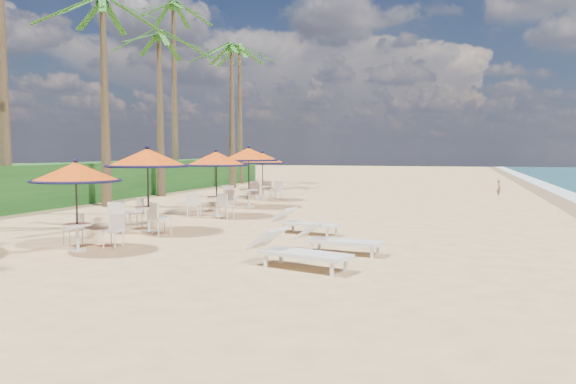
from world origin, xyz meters
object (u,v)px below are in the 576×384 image
station_4 (263,164)px  station_1 (146,168)px  station_2 (216,167)px  station_3 (248,160)px  lounger_mid (336,239)px  station_0 (78,180)px  lounger_near (295,250)px  lounger_far (303,222)px

station_4 → station_1: bearing=-87.8°
station_1 → station_2: bearing=85.8°
station_3 → lounger_mid: 11.31m
station_0 → lounger_mid: bearing=13.1°
station_2 → station_4: station_2 is taller
station_3 → lounger_near: station_3 is taller
station_1 → lounger_far: 4.81m
station_2 → station_3: (-0.16, 3.56, 0.20)m
station_1 → station_3: 7.75m
station_3 → station_1: bearing=-91.1°
station_0 → station_3: bearing=89.8°
station_1 → station_2: station_1 is taller
station_3 → lounger_near: (5.44, -11.36, -1.62)m
station_2 → station_3: size_ratio=0.94×
station_2 → lounger_mid: station_2 is taller
station_3 → lounger_far: 8.20m
station_0 → lounger_near: size_ratio=0.96×
station_3 → lounger_far: station_3 is taller
station_4 → lounger_far: (4.89, -10.27, -1.39)m
lounger_mid → station_1: bearing=170.0°
lounger_mid → lounger_far: lounger_far is taller
station_0 → lounger_mid: station_0 is taller
station_4 → lounger_near: (6.02, -14.86, -1.37)m
station_4 → lounger_mid: size_ratio=1.15×
lounger_mid → station_0: bearing=-160.4°
station_4 → lounger_near: bearing=-68.0°
lounger_far → station_3: bearing=137.8°
station_2 → lounger_near: 9.52m
station_0 → station_2: bearing=88.4°
station_2 → station_4: size_ratio=1.03×
station_0 → station_4: bearing=92.1°
station_3 → station_2: bearing=-87.4°
station_0 → lounger_far: bearing=43.5°
station_4 → lounger_mid: bearing=-63.7°
lounger_near → lounger_far: (-1.13, 4.59, -0.02)m
station_2 → lounger_mid: bearing=-46.3°
lounger_mid → lounger_far: (-1.55, 2.76, 0.00)m
station_4 → lounger_far: station_4 is taller
station_0 → lounger_near: (5.48, -0.46, -1.30)m
station_0 → station_3: station_3 is taller
station_0 → lounger_mid: 6.20m
station_0 → lounger_mid: (5.90, 1.37, -1.32)m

